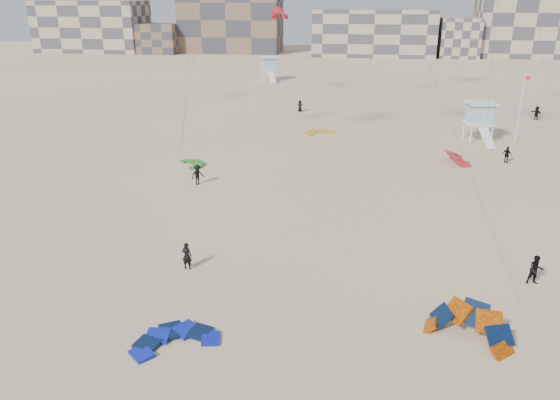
# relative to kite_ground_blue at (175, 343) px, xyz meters

# --- Properties ---
(ground) EXTENTS (320.00, 320.00, 0.00)m
(ground) POSITION_rel_kite_ground_blue_xyz_m (1.75, 4.27, 0.00)
(ground) COLOR beige
(ground) RESTS_ON ground
(kite_ground_blue) EXTENTS (5.29, 5.36, 0.89)m
(kite_ground_blue) POSITION_rel_kite_ground_blue_xyz_m (0.00, 0.00, 0.00)
(kite_ground_blue) COLOR #0926D2
(kite_ground_blue) RESTS_ON ground
(kite_ground_orange) EXTENTS (5.75, 5.75, 4.21)m
(kite_ground_orange) POSITION_rel_kite_ground_blue_xyz_m (13.97, 2.38, 0.00)
(kite_ground_orange) COLOR #F85D00
(kite_ground_orange) RESTS_ON ground
(kite_ground_green) EXTENTS (4.35, 4.30, 0.58)m
(kite_ground_green) POSITION_rel_kite_ground_blue_xyz_m (-7.54, 28.34, 0.00)
(kite_ground_green) COLOR green
(kite_ground_green) RESTS_ON ground
(kite_ground_red_far) EXTENTS (4.24, 4.08, 3.29)m
(kite_ground_red_far) POSITION_rel_kite_ground_blue_xyz_m (18.34, 32.98, 0.00)
(kite_ground_red_far) COLOR red
(kite_ground_red_far) RESTS_ON ground
(kite_ground_yellow) EXTENTS (4.88, 4.96, 0.69)m
(kite_ground_yellow) POSITION_rel_kite_ground_blue_xyz_m (3.80, 43.06, 0.00)
(kite_ground_yellow) COLOR yellow
(kite_ground_yellow) RESTS_ON ground
(kitesurfer_main) EXTENTS (0.66, 0.47, 1.73)m
(kitesurfer_main) POSITION_rel_kite_ground_blue_xyz_m (-1.63, 7.39, 0.87)
(kitesurfer_main) COLOR black
(kitesurfer_main) RESTS_ON ground
(kitesurfer_b) EXTENTS (0.95, 0.79, 1.77)m
(kitesurfer_b) POSITION_rel_kite_ground_blue_xyz_m (18.72, 8.37, 0.89)
(kitesurfer_b) COLOR black
(kitesurfer_b) RESTS_ON ground
(kitesurfer_c) EXTENTS (1.30, 1.28, 1.79)m
(kitesurfer_c) POSITION_rel_kite_ground_blue_xyz_m (-5.38, 22.74, 0.90)
(kitesurfer_c) COLOR black
(kitesurfer_c) RESTS_ON ground
(kitesurfer_d) EXTENTS (1.01, 0.94, 1.67)m
(kitesurfer_d) POSITION_rel_kite_ground_blue_xyz_m (23.06, 33.33, 0.83)
(kitesurfer_d) COLOR black
(kitesurfer_d) RESTS_ON ground
(kitesurfer_e) EXTENTS (0.82, 0.57, 1.60)m
(kitesurfer_e) POSITION_rel_kite_ground_blue_xyz_m (0.17, 55.60, 0.80)
(kitesurfer_e) COLOR black
(kitesurfer_e) RESTS_ON ground
(kitesurfer_f) EXTENTS (1.31, 1.74, 1.83)m
(kitesurfer_f) POSITION_rel_kite_ground_blue_xyz_m (31.83, 54.53, 0.91)
(kitesurfer_f) COLOR black
(kitesurfer_f) RESTS_ON ground
(kite_fly_red) EXTENTS (6.34, 6.32, 13.04)m
(kite_fly_red) POSITION_rel_kite_ground_blue_xyz_m (-4.43, 66.76, 12.74)
(kite_fly_red) COLOR red
(kite_fly_red) RESTS_ON ground
(lifeguard_tower_near) EXTENTS (3.59, 6.27, 4.39)m
(lifeguard_tower_near) POSITION_rel_kite_ground_blue_xyz_m (21.92, 42.09, 2.17)
(lifeguard_tower_near) COLOR white
(lifeguard_tower_near) RESTS_ON ground
(lifeguard_tower_far) EXTENTS (4.12, 6.68, 4.51)m
(lifeguard_tower_far) POSITION_rel_kite_ground_blue_xyz_m (-8.89, 84.29, 2.23)
(lifeguard_tower_far) COLOR white
(lifeguard_tower_far) RESTS_ON ground
(flagpole) EXTENTS (0.61, 0.09, 7.57)m
(flagpole) POSITION_rel_kite_ground_blue_xyz_m (26.18, 42.28, 3.98)
(flagpole) COLOR white
(flagpole) RESTS_ON ground
(condo_west_a) EXTENTS (30.00, 15.00, 14.00)m
(condo_west_a) POSITION_rel_kite_ground_blue_xyz_m (-68.25, 134.27, 7.00)
(condo_west_a) COLOR tan
(condo_west_a) RESTS_ON ground
(condo_west_b) EXTENTS (28.00, 14.00, 18.00)m
(condo_west_b) POSITION_rel_kite_ground_blue_xyz_m (-28.25, 138.27, 9.00)
(condo_west_b) COLOR brown
(condo_west_b) RESTS_ON ground
(condo_mid) EXTENTS (32.00, 16.00, 12.00)m
(condo_mid) POSITION_rel_kite_ground_blue_xyz_m (11.75, 134.27, 6.00)
(condo_mid) COLOR tan
(condo_mid) RESTS_ON ground
(condo_east) EXTENTS (26.00, 14.00, 16.00)m
(condo_east) POSITION_rel_kite_ground_blue_xyz_m (51.75, 136.27, 8.00)
(condo_east) COLOR tan
(condo_east) RESTS_ON ground
(condo_fill_left) EXTENTS (12.00, 10.00, 8.00)m
(condo_fill_left) POSITION_rel_kite_ground_blue_xyz_m (-48.25, 132.27, 4.00)
(condo_fill_left) COLOR brown
(condo_fill_left) RESTS_ON ground
(condo_fill_right) EXTENTS (10.00, 10.00, 10.00)m
(condo_fill_right) POSITION_rel_kite_ground_blue_xyz_m (33.75, 132.27, 5.00)
(condo_fill_right) COLOR tan
(condo_fill_right) RESTS_ON ground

